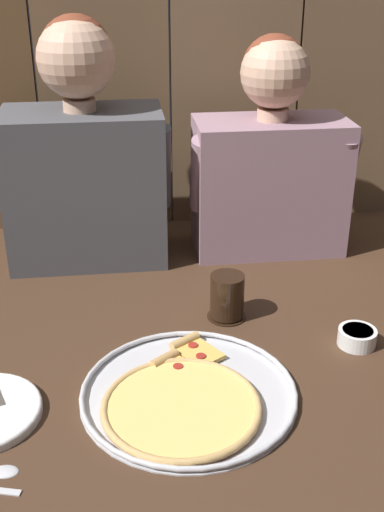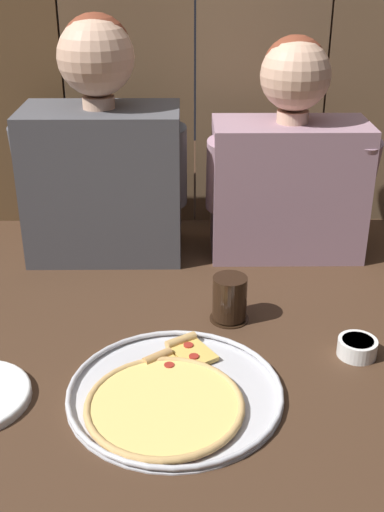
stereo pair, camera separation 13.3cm
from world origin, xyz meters
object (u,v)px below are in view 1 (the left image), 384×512
at_px(dipping_bowl, 357,337).
at_px(diner_right, 270,159).
at_px(pizza_tray, 186,397).
at_px(drinking_glass, 227,297).
at_px(diner_left, 83,157).

bearing_deg(dipping_bowl, diner_right, 99.11).
relative_size(pizza_tray, drinking_glass, 3.86).
height_order(pizza_tray, diner_left, diner_left).
bearing_deg(diner_right, dipping_bowl, -80.89).
distance_m(pizza_tray, drinking_glass, 0.31).
xyz_separation_m(drinking_glass, diner_right, (0.17, 0.36, 0.20)).
bearing_deg(pizza_tray, drinking_glass, 66.23).
distance_m(pizza_tray, diner_right, 0.75).
bearing_deg(diner_left, drinking_glass, -49.06).
distance_m(pizza_tray, dipping_bowl, 0.40).
xyz_separation_m(drinking_glass, diner_left, (-0.31, 0.36, 0.22)).
relative_size(dipping_bowl, diner_left, 0.13).
height_order(dipping_bowl, diner_right, diner_right).
bearing_deg(drinking_glass, diner_left, 130.94).
distance_m(dipping_bowl, diner_left, 0.80).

